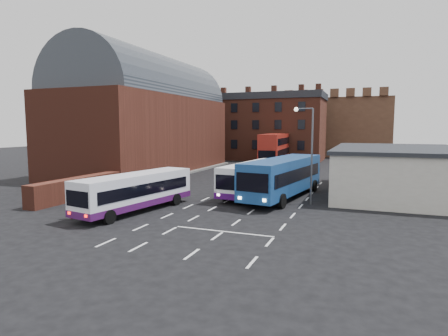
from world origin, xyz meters
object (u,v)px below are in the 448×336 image
(bus_white_outbound, at_px, (136,189))
(bus_red_double, at_px, (275,149))
(pedestrian_beige, at_px, (98,205))
(bus_white_inbound, at_px, (254,176))
(pedestrian_red, at_px, (73,206))
(bus_blue, at_px, (283,175))
(street_lamp, at_px, (309,146))

(bus_white_outbound, distance_m, bus_red_double, 35.94)
(pedestrian_beige, bearing_deg, bus_red_double, -91.40)
(bus_white_inbound, height_order, pedestrian_beige, bus_white_inbound)
(pedestrian_beige, bearing_deg, pedestrian_red, 48.95)
(bus_blue, height_order, street_lamp, street_lamp)
(bus_white_inbound, relative_size, bus_blue, 0.85)
(street_lamp, relative_size, pedestrian_beige, 4.72)
(street_lamp, bearing_deg, bus_white_inbound, 155.02)
(pedestrian_red, bearing_deg, bus_blue, -147.71)
(bus_white_outbound, xyz_separation_m, bus_blue, (8.78, 8.80, 0.40))
(bus_red_double, height_order, street_lamp, street_lamp)
(bus_white_outbound, xyz_separation_m, bus_white_inbound, (6.05, 9.30, 0.11))
(bus_blue, distance_m, street_lamp, 3.94)
(bus_blue, relative_size, pedestrian_beige, 7.90)
(pedestrian_beige, bearing_deg, bus_white_outbound, -117.99)
(bus_white_outbound, relative_size, pedestrian_beige, 6.34)
(bus_white_outbound, relative_size, street_lamp, 1.34)
(bus_white_inbound, height_order, street_lamp, street_lamp)
(pedestrian_red, height_order, pedestrian_beige, pedestrian_red)
(street_lamp, bearing_deg, bus_blue, 141.54)
(bus_white_inbound, xyz_separation_m, pedestrian_red, (-8.56, -12.79, -0.82))
(pedestrian_red, bearing_deg, bus_white_outbound, -140.89)
(street_lamp, relative_size, pedestrian_red, 4.27)
(bus_white_inbound, relative_size, street_lamp, 1.42)
(bus_white_outbound, bearing_deg, bus_blue, 54.86)
(pedestrian_red, relative_size, pedestrian_beige, 1.11)
(pedestrian_beige, bearing_deg, bus_white_inbound, -119.56)
(bus_blue, xyz_separation_m, pedestrian_red, (-11.29, -12.29, -1.11))
(bus_white_inbound, bearing_deg, bus_white_outbound, 62.49)
(bus_white_outbound, bearing_deg, street_lamp, 41.78)
(bus_blue, height_order, bus_red_double, bus_red_double)
(pedestrian_red, bearing_deg, pedestrian_beige, -149.28)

